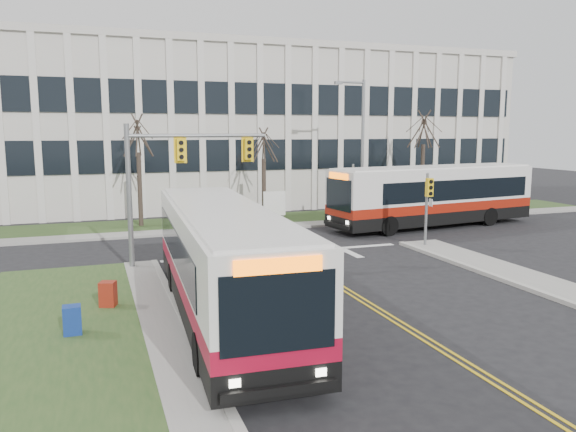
% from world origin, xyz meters
% --- Properties ---
extents(ground, '(120.00, 120.00, 0.00)m').
position_xyz_m(ground, '(0.00, 0.00, 0.00)').
color(ground, black).
rests_on(ground, ground).
extents(grass_verge, '(5.00, 26.00, 0.12)m').
position_xyz_m(grass_verge, '(-10.00, -5.00, 0.06)').
color(grass_verge, '#2D4B20').
rests_on(grass_verge, ground).
extents(sidewalk_west, '(1.20, 26.00, 0.14)m').
position_xyz_m(sidewalk_west, '(-7.00, -5.00, 0.07)').
color(sidewalk_west, '#9E9B93').
rests_on(sidewalk_west, ground).
extents(sidewalk_cross, '(44.00, 1.60, 0.14)m').
position_xyz_m(sidewalk_cross, '(5.00, 15.20, 0.07)').
color(sidewalk_cross, '#9E9B93').
rests_on(sidewalk_cross, ground).
extents(building_lawn, '(44.00, 5.00, 0.12)m').
position_xyz_m(building_lawn, '(5.00, 18.00, 0.06)').
color(building_lawn, '#2D4B20').
rests_on(building_lawn, ground).
extents(office_building, '(40.00, 16.00, 12.00)m').
position_xyz_m(office_building, '(5.00, 30.00, 6.00)').
color(office_building, beige).
rests_on(office_building, ground).
extents(mast_arm_signal, '(6.11, 0.38, 6.20)m').
position_xyz_m(mast_arm_signal, '(-5.62, 7.16, 4.26)').
color(mast_arm_signal, slate).
rests_on(mast_arm_signal, ground).
extents(signal_pole_near, '(0.34, 0.39, 3.80)m').
position_xyz_m(signal_pole_near, '(7.20, 6.90, 2.50)').
color(signal_pole_near, slate).
rests_on(signal_pole_near, ground).
extents(signal_pole_far, '(0.34, 0.39, 3.80)m').
position_xyz_m(signal_pole_far, '(7.20, 15.40, 2.50)').
color(signal_pole_far, slate).
rests_on(signal_pole_far, ground).
extents(streetlight, '(2.15, 0.25, 9.20)m').
position_xyz_m(streetlight, '(8.03, 16.20, 5.19)').
color(streetlight, slate).
rests_on(streetlight, ground).
extents(directory_sign, '(1.50, 0.12, 2.00)m').
position_xyz_m(directory_sign, '(2.50, 17.50, 1.17)').
color(directory_sign, slate).
rests_on(directory_sign, ground).
extents(tree_left, '(1.80, 1.80, 7.70)m').
position_xyz_m(tree_left, '(-6.00, 18.00, 5.51)').
color(tree_left, '#42352B').
rests_on(tree_left, ground).
extents(tree_mid, '(1.80, 1.80, 6.82)m').
position_xyz_m(tree_mid, '(2.00, 18.20, 4.88)').
color(tree_mid, '#42352B').
rests_on(tree_mid, ground).
extents(tree_right, '(1.80, 1.80, 8.25)m').
position_xyz_m(tree_right, '(14.00, 18.00, 5.91)').
color(tree_right, '#42352B').
rests_on(tree_right, ground).
extents(bus_main, '(3.48, 13.17, 3.48)m').
position_xyz_m(bus_main, '(-5.00, -0.32, 1.74)').
color(bus_main, silver).
rests_on(bus_main, ground).
extents(bus_cross, '(14.05, 4.75, 3.67)m').
position_xyz_m(bus_cross, '(11.17, 12.34, 1.84)').
color(bus_cross, silver).
rests_on(bus_cross, ground).
extents(newspaper_box_blue, '(0.51, 0.46, 0.95)m').
position_xyz_m(newspaper_box_blue, '(-9.50, -0.64, 0.47)').
color(newspaper_box_blue, navy).
rests_on(newspaper_box_blue, ground).
extents(newspaper_box_red, '(0.62, 0.59, 0.95)m').
position_xyz_m(newspaper_box_red, '(-8.45, 1.74, 0.47)').
color(newspaper_box_red, maroon).
rests_on(newspaper_box_red, ground).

